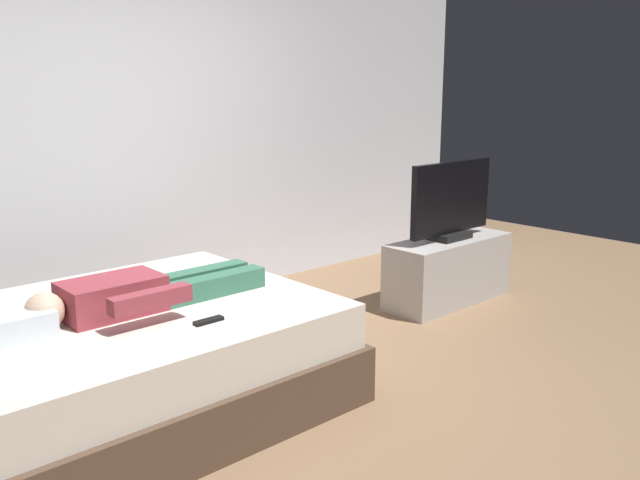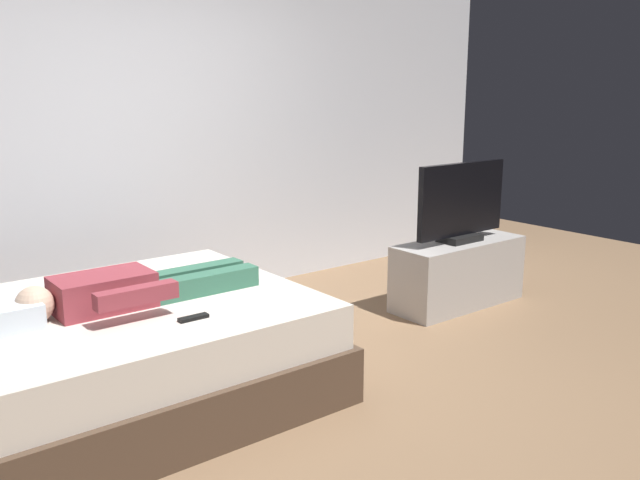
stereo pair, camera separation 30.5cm
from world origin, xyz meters
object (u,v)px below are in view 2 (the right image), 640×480
person (129,290)px  tv (461,204)px  remote (193,318)px  tv_stand (458,273)px  bed (124,353)px

person → tv: (2.60, 0.03, 0.16)m
tv → person: bearing=-179.4°
remote → tv_stand: (2.45, 0.43, -0.30)m
person → tv_stand: (2.60, 0.03, -0.37)m
bed → person: 0.36m
person → tv_stand: bearing=0.6°
tv_stand → tv: bearing=0.0°
bed → remote: remote is taller
remote → tv: size_ratio=0.17×
person → remote: bearing=-69.5°
remote → tv: (2.45, 0.43, 0.24)m
person → remote: (0.15, -0.40, -0.07)m
bed → tv: bearing=-0.6°
person → remote: person is taller
person → tv_stand: size_ratio=1.15×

